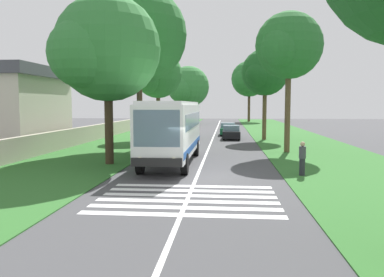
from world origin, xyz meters
name	(u,v)px	position (x,y,z in m)	size (l,w,h in m)	color
ground	(197,177)	(0.00, 0.00, 0.00)	(160.00, 160.00, 0.00)	#424244
grass_verge_left	(118,144)	(15.00, 8.20, 0.02)	(120.00, 8.00, 0.04)	#2D6628
grass_verge_right	(306,146)	(15.00, -8.20, 0.02)	(120.00, 8.00, 0.04)	#2D6628
centre_line	(210,145)	(15.00, 0.00, 0.00)	(110.00, 0.16, 0.01)	silver
coach_bus	(173,128)	(4.47, 1.80, 2.15)	(11.16, 2.62, 3.73)	white
zebra_crossing	(188,198)	(-4.46, 0.00, 0.00)	(4.95, 6.80, 0.01)	silver
trailing_car_0	(231,133)	(21.46, -1.92, 0.67)	(4.30, 1.78, 1.43)	black
trailing_car_1	(228,129)	(26.62, -1.57, 0.67)	(4.30, 1.78, 1.43)	#145933
roadside_tree_left_0	(156,75)	(20.71, 5.69, 6.50)	(5.69, 4.89, 9.04)	brown
roadside_tree_left_1	(106,52)	(3.75, 5.62, 6.64)	(7.41, 6.17, 9.86)	#3D2D1E
roadside_tree_left_2	(188,88)	(52.21, 5.67, 6.59)	(8.69, 7.38, 10.43)	#3D2D1E
roadside_tree_left_3	(137,38)	(11.29, 5.50, 8.63)	(9.13, 7.34, 12.49)	#4C3826
roadside_tree_right_1	(248,80)	(62.56, -5.76, 8.58)	(8.51, 7.30, 12.38)	#4C3826
roadside_tree_right_2	(287,48)	(10.48, -5.80, 7.69)	(5.61, 4.86, 10.22)	brown
roadside_tree_right_3	(264,74)	(20.92, -5.12, 6.62)	(5.29, 4.65, 9.03)	brown
utility_pole	(138,91)	(8.08, 4.71, 4.46)	(0.24, 1.40, 8.55)	#473828
roadside_wall	(99,132)	(20.00, 11.60, 0.78)	(70.00, 0.40, 1.49)	#B2A893
roadside_building	(5,107)	(11.48, 16.50, 3.34)	(9.81, 8.05, 6.57)	beige
pedestrian	(302,158)	(0.67, -5.21, 0.91)	(0.34, 0.34, 1.69)	#26262D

